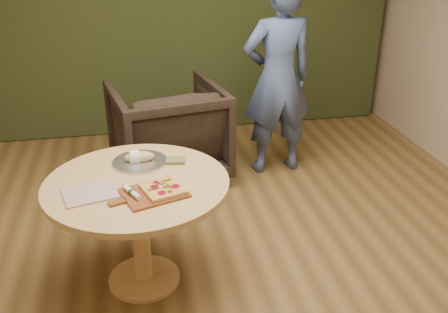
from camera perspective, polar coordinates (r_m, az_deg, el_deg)
name	(u,v)px	position (r m, az deg, el deg)	size (l,w,h in m)	color
room_shell	(223,82)	(2.69, -0.11, 8.48)	(5.04, 6.04, 2.84)	brown
curtain	(171,4)	(5.51, -6.13, 16.96)	(4.80, 0.14, 2.78)	#273116
pedestal_table	(138,201)	(3.14, -9.79, -5.07)	(1.13, 1.13, 0.75)	#DBB270
pizza_paddle	(152,193)	(2.91, -8.20, -4.21)	(0.47, 0.38, 0.01)	brown
flatbread_pizza	(163,189)	(2.91, -6.95, -3.69)	(0.28, 0.28, 0.04)	#E8AD5A
cutlery_roll	(132,192)	(2.90, -10.49, -4.03)	(0.11, 0.19, 0.03)	white
newspaper	(90,193)	(2.99, -15.08, -4.05)	(0.30, 0.25, 0.01)	silver
serving_tray	(140,162)	(3.30, -9.59, -0.59)	(0.36, 0.36, 0.02)	silver
bread_roll	(138,157)	(3.29, -9.79, -0.04)	(0.19, 0.09, 0.09)	beige
green_packet	(175,160)	(3.28, -5.57, -0.44)	(0.12, 0.10, 0.02)	#4C5B29
armchair	(167,127)	(4.57, -6.48, 3.37)	(0.95, 0.89, 0.98)	black
person_standing	(278,78)	(4.57, 6.15, 8.86)	(0.66, 0.43, 1.80)	#45598D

